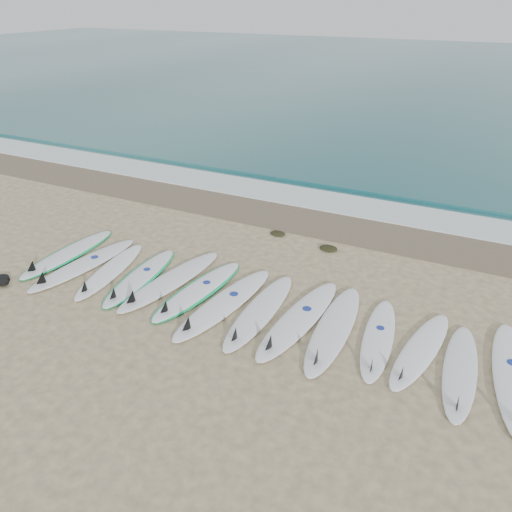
% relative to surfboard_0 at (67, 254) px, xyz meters
% --- Properties ---
extents(ground, '(120.00, 120.00, 0.00)m').
position_rel_surfboard_0_xyz_m(ground, '(4.37, -0.03, -0.05)').
color(ground, tan).
extents(ocean, '(120.00, 55.00, 0.03)m').
position_rel_surfboard_0_xyz_m(ocean, '(4.37, 32.47, -0.03)').
color(ocean, '#225B5E').
rests_on(ocean, ground).
extents(wet_sand_band, '(120.00, 1.80, 0.01)m').
position_rel_surfboard_0_xyz_m(wet_sand_band, '(4.37, 4.07, -0.04)').
color(wet_sand_band, brown).
rests_on(wet_sand_band, ground).
extents(foam_band, '(120.00, 1.40, 0.04)m').
position_rel_surfboard_0_xyz_m(foam_band, '(4.37, 5.47, -0.03)').
color(foam_band, silver).
rests_on(foam_band, ground).
extents(wave_crest, '(120.00, 1.00, 0.10)m').
position_rel_surfboard_0_xyz_m(wave_crest, '(4.37, 6.97, 0.00)').
color(wave_crest, '#225B5E').
rests_on(wave_crest, ground).
extents(surfboard_0, '(0.68, 2.61, 0.33)m').
position_rel_surfboard_0_xyz_m(surfboard_0, '(0.00, 0.00, 0.00)').
color(surfboard_0, silver).
rests_on(surfboard_0, ground).
extents(surfboard_1, '(0.89, 2.78, 0.35)m').
position_rel_surfboard_0_xyz_m(surfboard_1, '(0.66, -0.26, 0.01)').
color(surfboard_1, white).
rests_on(surfboard_1, ground).
extents(surfboard_2, '(0.90, 2.48, 0.31)m').
position_rel_surfboard_0_xyz_m(surfboard_2, '(1.33, -0.21, 0.00)').
color(surfboard_2, white).
rests_on(surfboard_2, ground).
extents(surfboard_3, '(0.83, 2.51, 0.31)m').
position_rel_surfboard_0_xyz_m(surfboard_3, '(2.03, -0.11, -0.00)').
color(surfboard_3, white).
rests_on(surfboard_3, ground).
extents(surfboard_4, '(0.97, 2.86, 0.36)m').
position_rel_surfboard_0_xyz_m(surfboard_4, '(2.65, -0.01, 0.01)').
color(surfboard_4, white).
rests_on(surfboard_4, ground).
extents(surfboard_5, '(0.91, 2.62, 0.33)m').
position_rel_surfboard_0_xyz_m(surfboard_5, '(3.33, -0.04, -0.00)').
color(surfboard_5, white).
rests_on(surfboard_5, ground).
extents(surfboard_6, '(0.94, 2.87, 0.36)m').
position_rel_surfboard_0_xyz_m(surfboard_6, '(3.99, -0.25, 0.01)').
color(surfboard_6, white).
rests_on(surfboard_6, ground).
extents(surfboard_7, '(0.58, 2.65, 0.34)m').
position_rel_surfboard_0_xyz_m(surfboard_7, '(4.68, -0.19, 0.01)').
color(surfboard_7, white).
rests_on(surfboard_7, ground).
extents(surfboard_8, '(0.86, 2.84, 0.36)m').
position_rel_surfboard_0_xyz_m(surfboard_8, '(5.39, -0.11, 0.01)').
color(surfboard_8, white).
rests_on(surfboard_8, ground).
extents(surfboard_9, '(0.70, 2.78, 0.35)m').
position_rel_surfboard_0_xyz_m(surfboard_9, '(6.02, -0.10, 0.01)').
color(surfboard_9, white).
rests_on(surfboard_9, ground).
extents(surfboard_10, '(0.75, 2.37, 0.30)m').
position_rel_surfboard_0_xyz_m(surfboard_10, '(6.76, -0.02, 0.00)').
color(surfboard_10, white).
rests_on(surfboard_10, ground).
extents(surfboard_11, '(0.87, 2.38, 0.30)m').
position_rel_surfboard_0_xyz_m(surfboard_11, '(7.42, -0.03, 0.00)').
color(surfboard_11, white).
rests_on(surfboard_11, ground).
extents(surfboard_12, '(0.61, 2.39, 0.30)m').
position_rel_surfboard_0_xyz_m(surfboard_12, '(8.05, -0.27, 0.00)').
color(surfboard_12, white).
rests_on(surfboard_12, ground).
extents(seaweed_near, '(0.36, 0.28, 0.07)m').
position_rel_surfboard_0_xyz_m(seaweed_near, '(3.65, 2.98, -0.01)').
color(seaweed_near, black).
rests_on(seaweed_near, ground).
extents(seaweed_far, '(0.40, 0.31, 0.08)m').
position_rel_surfboard_0_xyz_m(seaweed_far, '(4.97, 2.76, -0.01)').
color(seaweed_far, black).
rests_on(seaweed_far, ground).
extents(leash_coil, '(0.46, 0.36, 0.11)m').
position_rel_surfboard_0_xyz_m(leash_coil, '(-0.33, -1.41, 0.00)').
color(leash_coil, black).
rests_on(leash_coil, ground).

